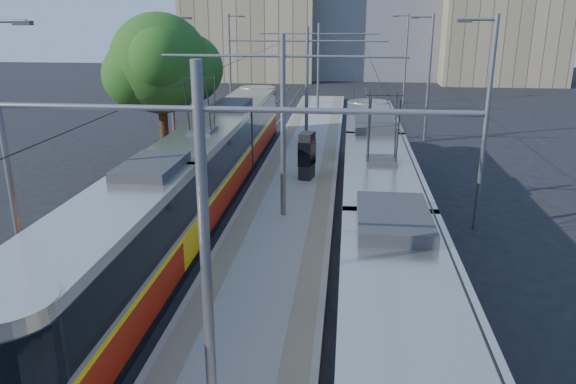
# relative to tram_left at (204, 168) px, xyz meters

# --- Properties ---
(ground) EXTENTS (160.00, 160.00, 0.00)m
(ground) POSITION_rel_tram_left_xyz_m (3.60, -9.60, -1.71)
(ground) COLOR black
(ground) RESTS_ON ground
(platform) EXTENTS (4.00, 50.00, 0.30)m
(platform) POSITION_rel_tram_left_xyz_m (3.60, 7.40, -1.56)
(platform) COLOR gray
(platform) RESTS_ON ground
(tactile_strip_left) EXTENTS (0.70, 50.00, 0.01)m
(tactile_strip_left) POSITION_rel_tram_left_xyz_m (2.15, 7.40, -1.40)
(tactile_strip_left) COLOR gray
(tactile_strip_left) RESTS_ON platform
(tactile_strip_right) EXTENTS (0.70, 50.00, 0.01)m
(tactile_strip_right) POSITION_rel_tram_left_xyz_m (5.05, 7.40, -1.40)
(tactile_strip_right) COLOR gray
(tactile_strip_right) RESTS_ON platform
(rails) EXTENTS (8.71, 70.00, 0.03)m
(rails) POSITION_rel_tram_left_xyz_m (3.60, 7.40, -1.69)
(rails) COLOR gray
(rails) RESTS_ON ground
(tram_left) EXTENTS (2.43, 31.16, 5.50)m
(tram_left) POSITION_rel_tram_left_xyz_m (0.00, 0.00, 0.00)
(tram_left) COLOR black
(tram_left) RESTS_ON ground
(tram_right) EXTENTS (2.43, 28.69, 5.50)m
(tram_right) POSITION_rel_tram_left_xyz_m (7.20, -4.38, 0.15)
(tram_right) COLOR black
(tram_right) RESTS_ON ground
(catenary) EXTENTS (9.20, 70.00, 7.00)m
(catenary) POSITION_rel_tram_left_xyz_m (3.60, 4.55, 2.82)
(catenary) COLOR slate
(catenary) RESTS_ON platform
(street_lamps) EXTENTS (15.18, 38.22, 8.00)m
(street_lamps) POSITION_rel_tram_left_xyz_m (3.60, 11.40, 2.48)
(street_lamps) COLOR slate
(street_lamps) RESTS_ON ground
(shelter) EXTENTS (0.82, 1.13, 2.26)m
(shelter) POSITION_rel_tram_left_xyz_m (4.14, 3.70, -0.22)
(shelter) COLOR black
(shelter) RESTS_ON platform
(tree) EXTENTS (5.57, 5.15, 8.10)m
(tree) POSITION_rel_tram_left_xyz_m (-3.21, 5.79, 3.77)
(tree) COLOR #382314
(tree) RESTS_ON ground
(building_left) EXTENTS (16.32, 12.24, 14.45)m
(building_left) POSITION_rel_tram_left_xyz_m (-6.40, 50.40, 5.53)
(building_left) COLOR #9C8969
(building_left) RESTS_ON ground
(building_centre) EXTENTS (18.36, 14.28, 16.79)m
(building_centre) POSITION_rel_tram_left_xyz_m (9.60, 54.40, 6.70)
(building_centre) COLOR slate
(building_centre) RESTS_ON ground
(building_right) EXTENTS (14.28, 10.20, 10.48)m
(building_right) POSITION_rel_tram_left_xyz_m (23.60, 48.40, 3.55)
(building_right) COLOR #9C8969
(building_right) RESTS_ON ground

